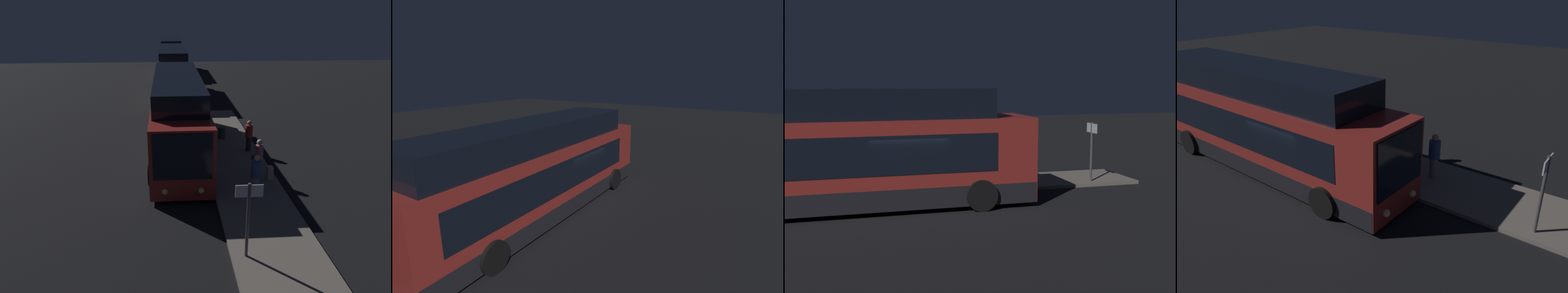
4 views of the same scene
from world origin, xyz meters
The scene contains 11 objects.
ground centered at (0.00, 0.00, 0.00)m, with size 80.00×80.00×0.00m, color black.
platform centered at (0.00, 3.10, 0.07)m, with size 20.00×2.99×0.14m.
bus_lead centered at (-1.96, 0.27, 1.83)m, with size 12.58×2.90×4.09m.
bus_second centered at (-16.30, 0.27, 1.85)m, with size 11.25×2.77×4.17m.
bus_third centered at (-30.04, 0.27, 1.86)m, with size 11.69×2.75×4.07m.
passenger_boarding centered at (-1.22, 4.01, 1.04)m, with size 0.45×0.61×1.69m.
passenger_waiting centered at (3.91, 3.26, 1.06)m, with size 0.48×0.48×1.73m.
passenger_with_bags centered at (2.19, 3.76, 1.13)m, with size 0.61×0.53×1.80m.
suitcase centered at (2.41, 4.25, 0.42)m, with size 0.38×0.25×0.80m.
sign_post centered at (8.01, 2.06, 1.70)m, with size 0.10×0.82×2.46m.
trash_bin centered at (-3.48, 2.91, 0.46)m, with size 0.44×0.44×0.65m.
Camera 1 is at (17.81, -0.23, 7.31)m, focal length 35.00 mm.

